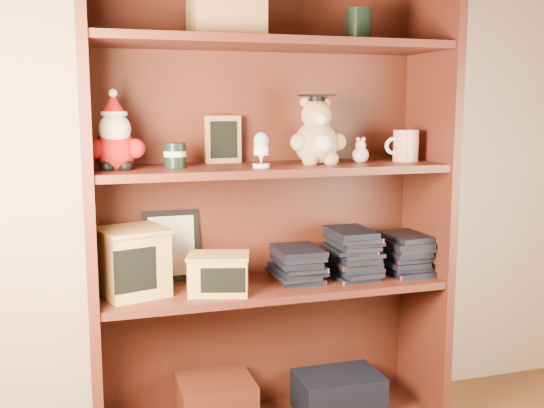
% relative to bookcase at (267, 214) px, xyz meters
% --- Properties ---
extents(bookcase, '(1.20, 0.35, 1.60)m').
position_rel_bookcase_xyz_m(bookcase, '(0.00, 0.00, 0.00)').
color(bookcase, '#512217').
rests_on(bookcase, ground).
extents(shelf_lower, '(1.14, 0.33, 0.02)m').
position_rel_bookcase_xyz_m(shelf_lower, '(0.00, -0.05, -0.24)').
color(shelf_lower, '#512217').
rests_on(shelf_lower, ground).
extents(shelf_upper, '(1.14, 0.33, 0.02)m').
position_rel_bookcase_xyz_m(shelf_upper, '(0.00, -0.05, 0.16)').
color(shelf_upper, '#512217').
rests_on(shelf_upper, ground).
extents(santa_plush, '(0.18, 0.13, 0.25)m').
position_rel_bookcase_xyz_m(santa_plush, '(-0.50, -0.06, 0.26)').
color(santa_plush, '#A50F0F').
rests_on(santa_plush, shelf_upper).
extents(teachers_tin, '(0.07, 0.07, 0.08)m').
position_rel_bookcase_xyz_m(teachers_tin, '(-0.32, -0.05, 0.21)').
color(teachers_tin, black).
rests_on(teachers_tin, shelf_upper).
extents(chalkboard_plaque, '(0.12, 0.07, 0.16)m').
position_rel_bookcase_xyz_m(chalkboard_plaque, '(-0.14, 0.06, 0.25)').
color(chalkboard_plaque, '#9E7547').
rests_on(chalkboard_plaque, shelf_upper).
extents(egg_cup, '(0.05, 0.05, 0.11)m').
position_rel_bookcase_xyz_m(egg_cup, '(-0.06, -0.13, 0.23)').
color(egg_cup, white).
rests_on(egg_cup, shelf_upper).
extents(grad_teddy_bear, '(0.20, 0.17, 0.24)m').
position_rel_bookcase_xyz_m(grad_teddy_bear, '(0.16, -0.06, 0.26)').
color(grad_teddy_bear, tan).
rests_on(grad_teddy_bear, shelf_upper).
extents(pink_figurine, '(0.06, 0.06, 0.09)m').
position_rel_bookcase_xyz_m(pink_figurine, '(0.32, -0.05, 0.20)').
color(pink_figurine, beige).
rests_on(pink_figurine, shelf_upper).
extents(teacher_mug, '(0.12, 0.09, 0.11)m').
position_rel_bookcase_xyz_m(teacher_mug, '(0.49, -0.05, 0.23)').
color(teacher_mug, silver).
rests_on(teacher_mug, shelf_upper).
extents(certificate_frame, '(0.19, 0.05, 0.24)m').
position_rel_bookcase_xyz_m(certificate_frame, '(-0.31, 0.09, -0.11)').
color(certificate_frame, black).
rests_on(certificate_frame, shelf_lower).
extents(treats_box, '(0.24, 0.24, 0.21)m').
position_rel_bookcase_xyz_m(treats_box, '(-0.46, -0.05, -0.12)').
color(treats_box, tan).
rests_on(treats_box, shelf_lower).
extents(pencils_box, '(0.23, 0.19, 0.13)m').
position_rel_bookcase_xyz_m(pencils_box, '(-0.20, -0.12, -0.16)').
color(pencils_box, tan).
rests_on(pencils_box, shelf_lower).
extents(book_stack_left, '(0.14, 0.20, 0.11)m').
position_rel_bookcase_xyz_m(book_stack_left, '(0.09, -0.05, -0.17)').
color(book_stack_left, black).
rests_on(book_stack_left, shelf_lower).
extents(book_stack_mid, '(0.14, 0.20, 0.18)m').
position_rel_bookcase_xyz_m(book_stack_mid, '(0.30, -0.05, -0.14)').
color(book_stack_mid, black).
rests_on(book_stack_mid, shelf_lower).
extents(book_stack_right, '(0.14, 0.20, 0.13)m').
position_rel_bookcase_xyz_m(book_stack_right, '(0.50, -0.05, -0.16)').
color(book_stack_right, black).
rests_on(book_stack_right, shelf_lower).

